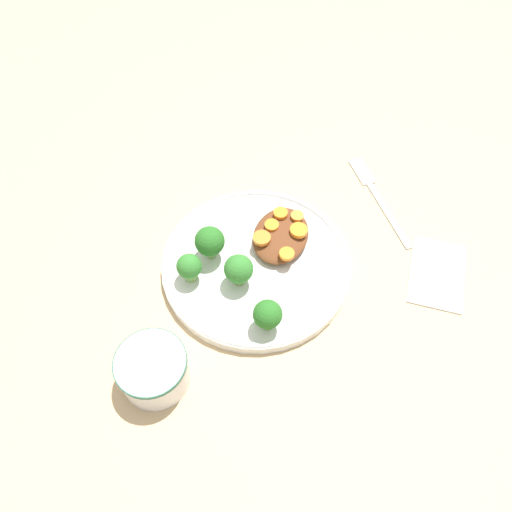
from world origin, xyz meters
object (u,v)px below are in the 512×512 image
at_px(fork, 375,192).
at_px(napkin, 437,273).
at_px(dip_bowl, 153,369).
at_px(plate, 256,264).

height_order(fork, napkin, same).
height_order(dip_bowl, fork, dip_bowl).
relative_size(dip_bowl, fork, 0.53).
bearing_deg(fork, napkin, -174.40).
bearing_deg(fork, plate, 108.59).
height_order(dip_bowl, napkin, dip_bowl).
distance_m(dip_bowl, napkin, 0.44).
distance_m(fork, napkin, 0.18).
relative_size(plate, fork, 1.64).
bearing_deg(napkin, fork, -137.46).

